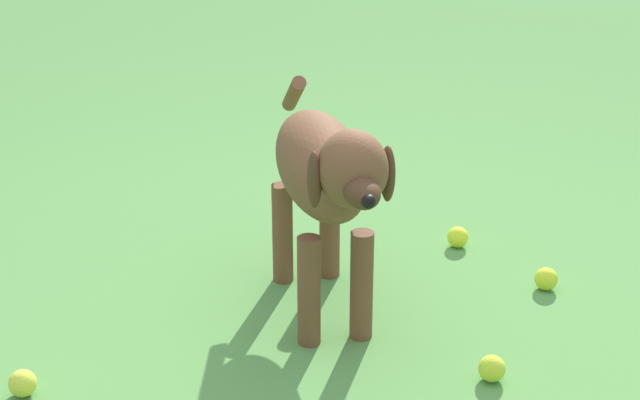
{
  "coord_description": "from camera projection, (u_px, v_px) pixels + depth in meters",
  "views": [
    {
      "loc": [
        1.78,
        1.26,
        1.31
      ],
      "look_at": [
        -0.12,
        -0.18,
        0.32
      ],
      "focal_mm": 54.75,
      "sensor_mm": 36.0,
      "label": 1
    }
  ],
  "objects": [
    {
      "name": "ground",
      "position": [
        348.0,
        345.0,
        2.51
      ],
      "size": [
        14.0,
        14.0,
        0.0
      ],
      "primitive_type": "plane",
      "color": "#548C42"
    },
    {
      "name": "dog",
      "position": [
        325.0,
        175.0,
        2.49
      ],
      "size": [
        0.63,
        0.74,
        0.62
      ],
      "rotation": [
        0.0,
        0.0,
        0.87
      ],
      "color": "brown",
      "rests_on": "ground"
    },
    {
      "name": "tennis_ball_1",
      "position": [
        23.0,
        383.0,
        2.29
      ],
      "size": [
        0.07,
        0.07,
        0.07
      ],
      "primitive_type": "sphere",
      "color": "#D0D73C",
      "rests_on": "ground"
    },
    {
      "name": "tennis_ball_2",
      "position": [
        546.0,
        279.0,
        2.78
      ],
      "size": [
        0.07,
        0.07,
        0.07
      ],
      "primitive_type": "sphere",
      "color": "#CADC2D",
      "rests_on": "ground"
    },
    {
      "name": "tennis_ball_3",
      "position": [
        458.0,
        237.0,
        3.04
      ],
      "size": [
        0.07,
        0.07,
        0.07
      ],
      "primitive_type": "sphere",
      "color": "yellow",
      "rests_on": "ground"
    },
    {
      "name": "tennis_ball_4",
      "position": [
        492.0,
        369.0,
        2.35
      ],
      "size": [
        0.07,
        0.07,
        0.07
      ],
      "primitive_type": "sphere",
      "color": "#C4DA32",
      "rests_on": "ground"
    }
  ]
}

